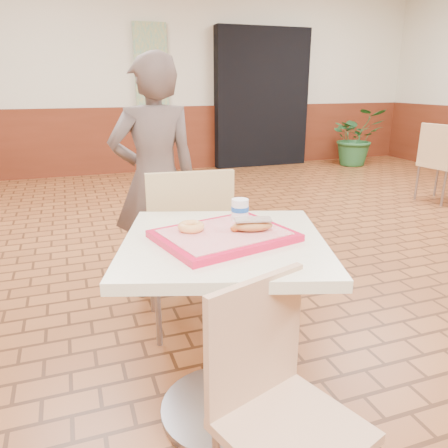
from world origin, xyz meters
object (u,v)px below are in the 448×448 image
object	(u,v)px
serving_tray	(224,235)
chair_second_left	(440,159)
chair_main_front	(277,399)
customer	(155,180)
long_john_donut	(252,225)
paper_cup	(240,210)
chair_main_back	(188,244)
main_table	(224,301)
potted_plant	(356,137)
ring_donut	(191,227)

from	to	relation	value
serving_tray	chair_second_left	size ratio (longest dim) A/B	0.52
chair_second_left	chair_main_front	bearing A→B (deg)	120.81
chair_second_left	customer	bearing A→B (deg)	100.01
long_john_donut	paper_cup	distance (m)	0.14
chair_main_back	paper_cup	bearing A→B (deg)	102.95
main_table	potted_plant	bearing A→B (deg)	49.73
serving_tray	potted_plant	distance (m)	6.34
customer	long_john_donut	size ratio (longest dim) A/B	9.16
customer	serving_tray	bearing A→B (deg)	87.66
main_table	paper_cup	xyz separation A→B (m)	(0.11, 0.11, 0.33)
chair_main_front	customer	world-z (taller)	customer
chair_second_left	ring_donut	bearing A→B (deg)	114.43
customer	serving_tray	size ratio (longest dim) A/B	3.22
customer	ring_donut	size ratio (longest dim) A/B	15.22
main_table	serving_tray	world-z (taller)	serving_tray
long_john_donut	paper_cup	world-z (taller)	paper_cup
paper_cup	chair_second_left	bearing A→B (deg)	34.41
customer	serving_tray	distance (m)	1.24
serving_tray	potted_plant	world-z (taller)	potted_plant
chair_main_back	serving_tray	world-z (taller)	chair_main_back
customer	potted_plant	size ratio (longest dim) A/B	1.60
customer	long_john_donut	distance (m)	1.27
chair_main_back	serving_tray	bearing A→B (deg)	92.65
paper_cup	chair_second_left	distance (m)	4.17
main_table	chair_main_front	bearing A→B (deg)	-90.71
potted_plant	paper_cup	bearing A→B (deg)	-130.18
chair_main_back	ring_donut	xyz separation A→B (m)	(-0.15, -0.63, 0.31)
paper_cup	ring_donut	bearing A→B (deg)	-165.03
chair_main_back	potted_plant	distance (m)	5.80
paper_cup	serving_tray	bearing A→B (deg)	-133.80
long_john_donut	ring_donut	bearing A→B (deg)	159.77
main_table	chair_main_back	world-z (taller)	chair_main_back
ring_donut	paper_cup	bearing A→B (deg)	14.97
chair_main_front	chair_second_left	bearing A→B (deg)	20.78
long_john_donut	potted_plant	bearing A→B (deg)	50.58
paper_cup	chair_main_front	bearing A→B (deg)	-100.76
ring_donut	paper_cup	world-z (taller)	paper_cup
long_john_donut	chair_second_left	xyz separation A→B (m)	(3.44, 2.49, -0.34)
customer	long_john_donut	xyz separation A→B (m)	(0.12, -1.26, 0.08)
main_table	chair_main_back	xyz separation A→B (m)	(0.04, 0.68, -0.01)
chair_main_back	paper_cup	world-z (taller)	chair_main_back
chair_main_back	potted_plant	bearing A→B (deg)	-128.51
serving_tray	long_john_donut	distance (m)	0.11
serving_tray	paper_cup	world-z (taller)	paper_cup
main_table	ring_donut	distance (m)	0.33
chair_main_front	customer	distance (m)	1.76
chair_main_front	paper_cup	distance (m)	0.74
main_table	chair_main_front	size ratio (longest dim) A/B	0.98
ring_donut	customer	bearing A→B (deg)	85.57
chair_main_front	customer	xyz separation A→B (m)	(-0.01, 1.73, 0.31)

